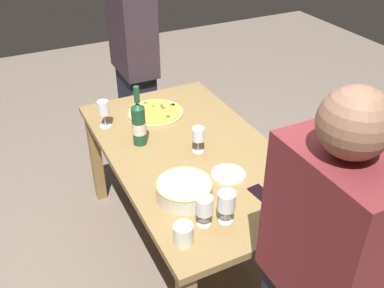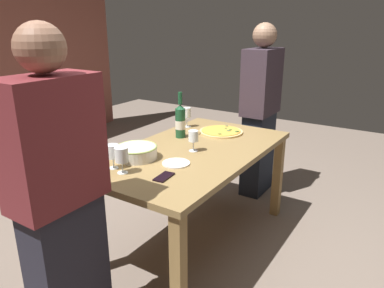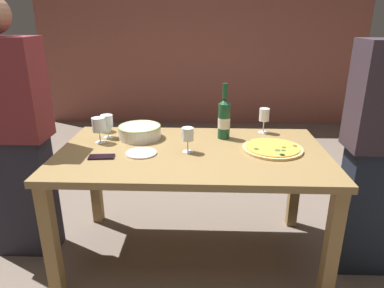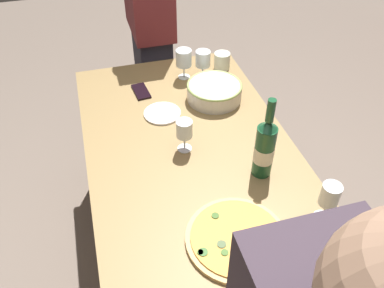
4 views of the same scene
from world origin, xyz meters
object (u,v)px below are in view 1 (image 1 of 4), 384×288
Objects in this scene: wine_glass_by_bottle at (198,136)px; person_host at (135,68)px; wine_bottle at (139,123)px; serving_bowl at (184,189)px; wine_glass_far_right at (227,202)px; cell_phone at (262,194)px; person_guest_left at (316,288)px; side_plate at (228,174)px; dining_table at (192,163)px; wine_glass_near_pizza at (204,207)px; wine_glass_far_left at (103,109)px; cup_amber at (183,234)px; pizza at (156,113)px.

person_host is at bearing -1.70° from wine_glass_by_bottle.
person_host reaches higher than wine_bottle.
serving_bowl is 1.71× the size of wine_glass_far_right.
cell_phone is (-0.48, -0.11, -0.10)m from wine_glass_by_bottle.
cell_phone is 0.62m from person_guest_left.
serving_bowl is 0.17× the size of person_guest_left.
serving_bowl is 0.26m from wine_glass_far_right.
person_host is at bearing -93.44° from cell_phone.
side_plate is 0.11× the size of person_host.
side_plate is at bearing -32.37° from wine_glass_far_right.
dining_table is 0.20m from wine_glass_by_bottle.
wine_bottle is at bearing 1.42° from wine_glass_near_pizza.
wine_glass_near_pizza is at bearing -172.18° from wine_glass_far_left.
cup_amber is at bearing 128.26° from side_plate.
wine_glass_far_right is 1.73× the size of cup_amber.
person_guest_left is at bearing -170.85° from wine_glass_far_right.
wine_bottle reaches higher than wine_glass_by_bottle.
wine_glass_far_right is at bearing -2.97° from person_host.
wine_bottle is 0.22× the size of person_guest_left.
wine_glass_by_bottle is 0.51m from cell_phone.
dining_table is at bearing -29.26° from cup_amber.
side_plate is at bearing -171.53° from wine_glass_by_bottle.
wine_bottle is 3.83× the size of cup_amber.
wine_glass_far_left reaches higher than wine_glass_far_right.
serving_bowl is 0.56m from wine_bottle.
person_host is at bearing -0.59° from person_guest_left.
serving_bowl is (-0.83, 0.19, 0.04)m from pizza.
pizza is 0.35m from wine_glass_far_left.
cup_amber is at bearing 7.11° from cell_phone.
wine_glass_near_pizza is 1.03× the size of wine_glass_by_bottle.
wine_glass_near_pizza is at bearing 20.55° from person_guest_left.
side_plate is 0.82m from person_guest_left.
wine_glass_far_right is 1.69m from person_host.
wine_glass_by_bottle is 1.08m from person_guest_left.
pizza is at bearing -16.33° from cup_amber.
person_host reaches higher than wine_glass_near_pizza.
wine_glass_near_pizza is 0.10m from wine_glass_far_right.
wine_bottle reaches higher than pizza.
wine_glass_far_right is 0.29m from cell_phone.
side_plate is 1.25× the size of cell_phone.
cup_amber is 1.76m from person_host.
cell_phone is 1.61m from person_host.
pizza is at bearing 5.80° from wine_glass_by_bottle.
wine_glass_far_left reaches higher than serving_bowl.
person_guest_left is at bearing 67.98° from cell_phone.
wine_glass_by_bottle is (-0.22, -0.26, -0.03)m from wine_bottle.
side_plate is at bearing -51.74° from cup_amber.
wine_glass_near_pizza reaches higher than serving_bowl.
wine_bottle is 2.51× the size of cell_phone.
pizza reaches higher than dining_table.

